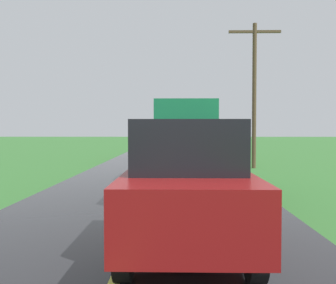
# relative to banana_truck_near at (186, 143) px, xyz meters

# --- Properties ---
(banana_truck_near) EXTENTS (2.38, 5.82, 2.80)m
(banana_truck_near) POSITION_rel_banana_truck_near_xyz_m (0.00, 0.00, 0.00)
(banana_truck_near) COLOR #2D2D30
(banana_truck_near) RESTS_ON road_surface
(banana_truck_far) EXTENTS (2.38, 5.81, 2.80)m
(banana_truck_far) POSITION_rel_banana_truck_near_xyz_m (-0.45, 11.62, -0.00)
(banana_truck_far) COLOR #2D2D30
(banana_truck_far) RESTS_ON road_surface
(utility_pole_roadside) EXTENTS (2.51, 0.20, 7.01)m
(utility_pole_roadside) POSITION_rel_banana_truck_near_xyz_m (3.48, 6.22, 2.39)
(utility_pole_roadside) COLOR brown
(utility_pole_roadside) RESTS_ON ground
(following_car) EXTENTS (1.74, 4.10, 1.92)m
(following_car) POSITION_rel_banana_truck_near_xyz_m (-0.19, -6.15, -0.39)
(following_car) COLOR maroon
(following_car) RESTS_ON road_surface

